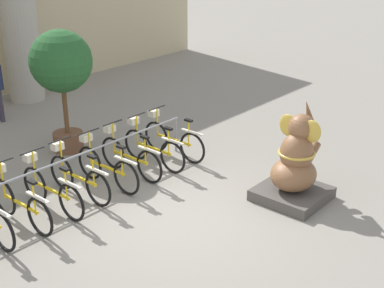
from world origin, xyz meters
TOP-DOWN VIEW (x-y plane):
  - ground_plane at (0.00, 0.00)m, footprint 60.00×60.00m
  - column_right at (2.14, 7.60)m, footprint 1.17×1.17m
  - bike_rack at (-0.29, 1.95)m, footprint 4.86×0.05m
  - bicycle_1 at (-1.82, 1.81)m, footprint 0.48×1.68m
  - bicycle_2 at (-1.21, 1.82)m, footprint 0.48×1.68m
  - bicycle_3 at (-0.60, 1.87)m, footprint 0.48×1.68m
  - bicycle_4 at (0.01, 1.82)m, footprint 0.48×1.68m
  - bicycle_5 at (0.62, 1.84)m, footprint 0.48×1.68m
  - bicycle_6 at (1.23, 1.81)m, footprint 0.48×1.68m
  - bicycle_7 at (1.84, 1.82)m, footprint 0.48×1.68m
  - elephant_statue at (1.85, -1.09)m, footprint 1.15×1.15m
  - potted_tree at (0.62, 3.76)m, footprint 1.29×1.29m

SIDE VIEW (x-z plane):
  - ground_plane at x=0.00m, z-range 0.00..0.00m
  - bicycle_1 at x=-1.82m, z-range -0.10..0.89m
  - bicycle_2 at x=-1.21m, z-range -0.10..0.89m
  - bicycle_3 at x=-0.60m, z-range -0.10..0.89m
  - bicycle_4 at x=0.01m, z-range -0.10..0.89m
  - bicycle_5 at x=0.62m, z-range -0.10..0.89m
  - bicycle_6 at x=1.23m, z-range -0.10..0.89m
  - bicycle_7 at x=1.84m, z-range -0.10..0.89m
  - elephant_statue at x=1.85m, z-range -0.30..1.52m
  - bike_rack at x=-0.29m, z-range 0.24..1.01m
  - potted_tree at x=0.62m, z-range 0.53..3.14m
  - column_right at x=2.14m, z-range 0.04..5.20m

